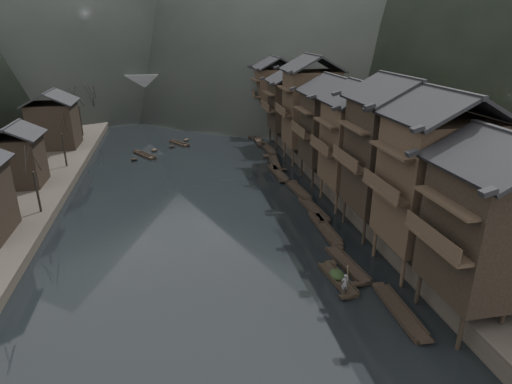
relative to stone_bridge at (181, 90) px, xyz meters
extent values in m
plane|color=black|center=(0.00, -72.00, -5.11)|extent=(300.00, 300.00, 0.00)
cube|color=#2D2823|center=(35.00, -32.00, -4.21)|extent=(40.00, 200.00, 1.80)
cylinder|color=black|center=(14.20, -82.40, -3.81)|extent=(0.30, 0.30, 2.90)
cylinder|color=black|center=(14.20, -77.60, -3.81)|extent=(0.30, 0.30, 2.90)
cylinder|color=black|center=(16.95, -82.40, -3.81)|extent=(0.30, 0.30, 2.90)
cylinder|color=black|center=(16.95, -77.60, -3.81)|extent=(0.30, 0.30, 2.90)
cube|color=black|center=(17.30, -80.00, 1.58)|extent=(7.00, 6.00, 8.17)
cube|color=#32261C|center=(13.30, -80.00, 1.17)|extent=(1.20, 5.70, 0.25)
cylinder|color=#32261C|center=(14.20, -75.40, -3.81)|extent=(0.30, 0.30, 2.90)
cylinder|color=#32261C|center=(14.20, -70.60, -3.81)|extent=(0.30, 0.30, 2.90)
cylinder|color=#32261C|center=(16.95, -75.40, -3.81)|extent=(0.30, 0.30, 2.90)
cylinder|color=#32261C|center=(16.95, -70.60, -3.81)|extent=(0.30, 0.30, 2.90)
cube|color=#32261C|center=(17.30, -73.00, 2.39)|extent=(7.00, 6.00, 9.80)
cube|color=#32261C|center=(13.30, -73.00, 1.90)|extent=(1.20, 5.70, 0.25)
cylinder|color=black|center=(14.20, -68.40, -3.81)|extent=(0.30, 0.30, 2.90)
cylinder|color=black|center=(14.20, -63.60, -3.81)|extent=(0.30, 0.30, 2.90)
cylinder|color=black|center=(16.95, -68.40, -3.81)|extent=(0.30, 0.30, 2.90)
cylinder|color=black|center=(16.95, -63.60, -3.81)|extent=(0.30, 0.30, 2.90)
cube|color=black|center=(17.30, -66.00, 2.51)|extent=(7.00, 6.00, 10.04)
cube|color=#32261C|center=(13.30, -66.00, 2.01)|extent=(1.20, 5.70, 0.25)
cylinder|color=#32261C|center=(14.20, -61.40, -3.81)|extent=(0.30, 0.30, 2.90)
cylinder|color=#32261C|center=(14.20, -56.60, -3.81)|extent=(0.30, 0.30, 2.90)
cylinder|color=#32261C|center=(16.95, -61.40, -3.81)|extent=(0.30, 0.30, 2.90)
cylinder|color=#32261C|center=(16.95, -56.60, -3.81)|extent=(0.30, 0.30, 2.90)
cube|color=#32261C|center=(17.30, -59.00, 1.84)|extent=(7.00, 6.00, 8.69)
cube|color=#32261C|center=(13.30, -59.00, 1.40)|extent=(1.20, 5.70, 0.25)
cylinder|color=black|center=(14.20, -53.40, -3.81)|extent=(0.30, 0.30, 2.90)
cylinder|color=black|center=(14.20, -48.60, -3.81)|extent=(0.30, 0.30, 2.90)
cylinder|color=black|center=(16.95, -53.40, -3.81)|extent=(0.30, 0.30, 2.90)
cylinder|color=black|center=(16.95, -48.60, -3.81)|extent=(0.30, 0.30, 2.90)
cube|color=black|center=(17.30, -51.00, 1.75)|extent=(7.00, 6.00, 8.53)
cube|color=#32261C|center=(13.30, -51.00, 1.33)|extent=(1.20, 5.70, 0.25)
cylinder|color=#32261C|center=(14.20, -44.40, -3.81)|extent=(0.30, 0.30, 2.90)
cylinder|color=#32261C|center=(14.20, -39.60, -3.81)|extent=(0.30, 0.30, 2.90)
cylinder|color=#32261C|center=(16.95, -44.40, -3.81)|extent=(0.30, 0.30, 2.90)
cylinder|color=#32261C|center=(16.95, -39.60, -3.81)|extent=(0.30, 0.30, 2.90)
cube|color=#32261C|center=(17.30, -42.00, 2.68)|extent=(7.00, 6.00, 10.38)
cube|color=#32261C|center=(13.30, -42.00, 2.16)|extent=(1.20, 5.70, 0.25)
cylinder|color=black|center=(14.20, -34.40, -3.81)|extent=(0.30, 0.30, 2.90)
cylinder|color=black|center=(14.20, -29.60, -3.81)|extent=(0.30, 0.30, 2.90)
cylinder|color=black|center=(16.95, -34.40, -3.81)|extent=(0.30, 0.30, 2.90)
cylinder|color=black|center=(16.95, -29.60, -3.81)|extent=(0.30, 0.30, 2.90)
cube|color=black|center=(17.30, -32.00, 1.34)|extent=(7.00, 6.00, 7.71)
cube|color=#32261C|center=(13.30, -32.00, 0.96)|extent=(1.20, 5.70, 0.25)
cylinder|color=#32261C|center=(14.20, -22.40, -3.81)|extent=(0.30, 0.30, 2.90)
cylinder|color=#32261C|center=(14.20, -17.60, -3.81)|extent=(0.30, 0.30, 2.90)
cylinder|color=#32261C|center=(16.95, -22.40, -3.81)|extent=(0.30, 0.30, 2.90)
cylinder|color=#32261C|center=(16.95, -17.60, -3.81)|extent=(0.30, 0.30, 2.90)
cube|color=#32261C|center=(17.30, -20.00, 1.88)|extent=(7.00, 6.00, 8.78)
cube|color=#32261C|center=(13.30, -20.00, 1.44)|extent=(1.20, 5.70, 0.25)
cube|color=black|center=(-20.50, -48.00, -1.01)|extent=(5.00, 5.00, 5.80)
cube|color=black|center=(-20.50, -30.00, -0.51)|extent=(6.50, 6.50, 6.80)
cylinder|color=black|center=(-17.00, -57.07, -1.76)|extent=(0.24, 0.24, 4.30)
cylinder|color=black|center=(-17.00, -41.22, -1.65)|extent=(0.24, 0.24, 4.52)
cylinder|color=black|center=(-17.00, -23.18, -1.35)|extent=(0.24, 0.24, 5.11)
cylinder|color=black|center=(-17.00, -10.57, -1.67)|extent=(0.24, 0.24, 4.48)
cube|color=black|center=(12.41, -78.47, -4.96)|extent=(1.22, 6.31, 0.30)
cube|color=black|center=(12.41, -78.47, -4.78)|extent=(1.27, 6.19, 0.10)
cube|color=black|center=(12.35, -75.45, -4.82)|extent=(0.95, 0.79, 0.33)
cube|color=black|center=(12.46, -81.49, -4.82)|extent=(0.95, 0.79, 0.33)
cube|color=black|center=(11.22, -71.83, -4.96)|extent=(1.75, 6.18, 0.30)
cube|color=black|center=(11.22, -71.83, -4.78)|extent=(1.79, 6.06, 0.10)
cube|color=black|center=(11.54, -68.92, -4.82)|extent=(1.01, 0.85, 0.33)
cube|color=black|center=(10.91, -74.74, -4.82)|extent=(1.01, 0.85, 0.33)
cube|color=black|center=(11.70, -64.99, -4.96)|extent=(1.11, 7.01, 0.30)
cube|color=black|center=(11.70, -64.99, -4.78)|extent=(1.16, 6.87, 0.10)
cube|color=black|center=(11.69, -61.62, -4.82)|extent=(0.94, 0.86, 0.35)
cube|color=black|center=(11.70, -68.35, -4.82)|extent=(0.94, 0.86, 0.35)
cube|color=black|center=(12.06, -60.35, -4.96)|extent=(1.56, 6.65, 0.30)
cube|color=black|center=(12.06, -60.35, -4.78)|extent=(1.60, 6.53, 0.10)
cube|color=black|center=(12.28, -57.20, -4.82)|extent=(0.99, 0.87, 0.34)
cube|color=black|center=(11.84, -63.51, -4.82)|extent=(0.99, 0.87, 0.34)
cube|color=black|center=(12.06, -54.40, -4.96)|extent=(1.63, 6.14, 0.30)
cube|color=black|center=(12.06, -54.40, -4.78)|extent=(1.68, 6.03, 0.10)
cube|color=black|center=(12.32, -51.50, -4.82)|extent=(1.00, 0.83, 0.33)
cube|color=black|center=(11.80, -57.30, -4.82)|extent=(1.00, 0.83, 0.33)
cube|color=black|center=(11.22, -47.62, -4.96)|extent=(1.45, 6.87, 0.30)
cube|color=black|center=(11.22, -47.62, -4.78)|extent=(1.50, 6.74, 0.10)
cube|color=black|center=(11.39, -44.35, -4.82)|extent=(0.98, 0.89, 0.35)
cube|color=black|center=(11.05, -50.89, -4.82)|extent=(0.98, 0.89, 0.35)
cube|color=black|center=(11.89, -42.70, -4.96)|extent=(2.02, 7.46, 0.30)
cube|color=black|center=(11.89, -42.70, -4.78)|extent=(2.06, 7.32, 0.10)
cube|color=black|center=(11.44, -39.19, -4.82)|extent=(1.04, 1.01, 0.36)
cube|color=black|center=(12.33, -46.22, -4.82)|extent=(1.04, 1.01, 0.36)
cube|color=black|center=(12.58, -35.25, -4.96)|extent=(1.29, 6.56, 0.30)
cube|color=black|center=(12.58, -35.25, -4.78)|extent=(1.34, 6.43, 0.10)
cube|color=black|center=(12.67, -32.12, -4.82)|extent=(0.96, 0.83, 0.34)
cube|color=black|center=(12.49, -38.38, -4.82)|extent=(0.96, 0.83, 0.34)
cube|color=black|center=(12.12, -29.76, -4.96)|extent=(1.33, 6.63, 0.30)
cube|color=black|center=(12.12, -29.76, -4.78)|extent=(1.38, 6.50, 0.10)
cube|color=black|center=(12.01, -26.59, -4.82)|extent=(0.96, 0.84, 0.34)
cube|color=black|center=(12.23, -32.92, -4.82)|extent=(0.96, 0.84, 0.34)
cube|color=black|center=(11.54, -23.52, -4.96)|extent=(1.46, 7.21, 0.30)
cube|color=black|center=(11.54, -23.52, -4.78)|extent=(1.51, 7.07, 0.10)
cube|color=black|center=(11.36, -20.09, -4.82)|extent=(0.98, 0.92, 0.35)
cube|color=black|center=(11.71, -26.95, -4.82)|extent=(0.98, 0.92, 0.35)
cube|color=black|center=(12.24, -17.81, -4.96)|extent=(1.64, 7.76, 0.30)
cube|color=black|center=(12.24, -17.81, -4.78)|extent=(1.69, 7.61, 0.10)
cube|color=black|center=(12.51, -14.12, -4.82)|extent=(1.00, 1.00, 0.37)
cube|color=black|center=(11.98, -21.49, -4.82)|extent=(1.00, 1.00, 0.37)
cube|color=black|center=(-6.95, -34.83, -4.96)|extent=(3.74, 5.30, 0.30)
cube|color=black|center=(-6.95, -34.83, -4.78)|extent=(3.73, 5.23, 0.10)
cube|color=black|center=(-5.56, -32.54, -4.82)|extent=(1.09, 1.03, 0.32)
cube|color=black|center=(-8.33, -37.13, -4.82)|extent=(1.09, 1.03, 0.32)
cube|color=black|center=(-1.46, -28.79, -4.96)|extent=(3.43, 4.62, 0.30)
cube|color=black|center=(-1.46, -28.79, -4.78)|extent=(3.42, 4.56, 0.10)
cube|color=black|center=(-0.22, -26.83, -4.82)|extent=(1.04, 0.97, 0.30)
cube|color=black|center=(-2.70, -30.75, -4.82)|extent=(1.04, 0.97, 0.30)
cube|color=black|center=(6.23, -8.04, -4.96)|extent=(1.74, 4.92, 0.30)
cube|color=black|center=(6.23, -8.04, -4.78)|extent=(1.78, 4.83, 0.10)
cube|color=black|center=(6.59, -5.75, -4.82)|extent=(0.93, 0.73, 0.30)
cube|color=black|center=(5.87, -10.33, -4.82)|extent=(0.93, 0.73, 0.30)
cube|color=#4C4C4F|center=(0.00, 0.00, 2.09)|extent=(40.00, 6.00, 1.60)
cube|color=#4C4C4F|center=(0.00, -2.70, 3.39)|extent=(40.00, 0.50, 1.00)
cube|color=#4C4C4F|center=(0.00, 2.70, 3.39)|extent=(40.00, 0.50, 1.00)
cube|color=#4C4C4F|center=(-14.00, 0.00, -1.91)|extent=(3.20, 6.00, 6.40)
cube|color=#4C4C4F|center=(-4.50, 0.00, -1.91)|extent=(3.20, 6.00, 6.40)
cube|color=#4C4C4F|center=(4.50, 0.00, -1.91)|extent=(3.20, 6.00, 6.40)
cube|color=#4C4C4F|center=(14.00, 0.00, -1.91)|extent=(3.20, 6.00, 6.40)
cube|color=black|center=(9.65, -73.80, -4.96)|extent=(1.60, 4.98, 0.30)
cube|color=black|center=(9.65, -73.80, -4.78)|extent=(1.65, 4.89, 0.10)
cube|color=black|center=(9.91, -71.47, -4.82)|extent=(0.97, 0.71, 0.30)
cube|color=black|center=(9.38, -76.13, -4.82)|extent=(0.97, 0.71, 0.30)
ellipsoid|color=black|center=(9.67, -73.56, -4.32)|extent=(1.17, 1.53, 0.70)
imported|color=#535355|center=(9.44, -75.65, -3.87)|extent=(0.63, 0.45, 1.59)
cylinder|color=#8C7A51|center=(9.64, -75.65, -1.35)|extent=(1.08, 1.76, 3.46)
camera|label=1|loc=(-2.19, -100.89, 13.62)|focal=30.00mm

